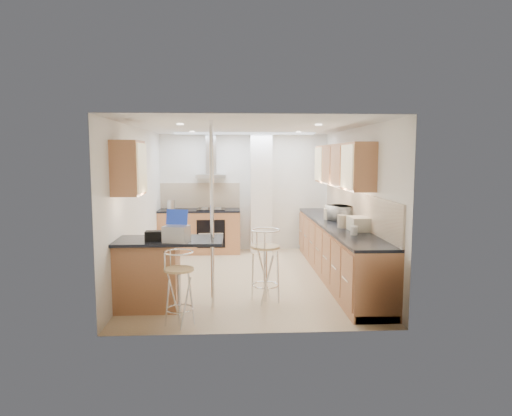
{
  "coord_description": "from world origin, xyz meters",
  "views": [
    {
      "loc": [
        -0.26,
        -7.46,
        2.04
      ],
      "look_at": [
        0.14,
        0.2,
        1.16
      ],
      "focal_mm": 32.0,
      "sensor_mm": 36.0,
      "label": 1
    }
  ],
  "objects": [
    {
      "name": "ground",
      "position": [
        0.0,
        0.0,
        0.0
      ],
      "size": [
        4.8,
        4.8,
        0.0
      ],
      "primitive_type": "plane",
      "color": "#CEB789",
      "rests_on": "ground"
    },
    {
      "name": "jar_b",
      "position": [
        1.6,
        1.36,
        1.0
      ],
      "size": [
        0.12,
        0.12,
        0.15
      ],
      "primitive_type": "cylinder",
      "rotation": [
        0.0,
        0.0,
        -0.06
      ],
      "color": "beige",
      "rests_on": "right_counter"
    },
    {
      "name": "back_counter",
      "position": [
        -0.95,
        2.1,
        0.46
      ],
      "size": [
        1.7,
        0.63,
        0.92
      ],
      "color": "#C67C4F",
      "rests_on": "ground"
    },
    {
      "name": "jar_d",
      "position": [
        1.47,
        -1.14,
        0.98
      ],
      "size": [
        0.13,
        0.13,
        0.13
      ],
      "primitive_type": "cylinder",
      "rotation": [
        0.0,
        0.0,
        -0.33
      ],
      "color": "silver",
      "rests_on": "right_counter"
    },
    {
      "name": "room_shell",
      "position": [
        0.32,
        0.38,
        1.54
      ],
      "size": [
        3.64,
        4.84,
        2.51
      ],
      "color": "white",
      "rests_on": "ground"
    },
    {
      "name": "jar_a",
      "position": [
        1.41,
        0.44,
        1.02
      ],
      "size": [
        0.14,
        0.14,
        0.2
      ],
      "primitive_type": "cylinder",
      "rotation": [
        0.0,
        0.0,
        -0.16
      ],
      "color": "beige",
      "rests_on": "right_counter"
    },
    {
      "name": "bag",
      "position": [
        -1.28,
        -1.53,
        1.0
      ],
      "size": [
        0.23,
        0.17,
        0.12
      ],
      "primitive_type": "cube",
      "rotation": [
        0.0,
        0.0,
        0.04
      ],
      "color": "black",
      "rests_on": "peninsula"
    },
    {
      "name": "laptop",
      "position": [
        -0.98,
        -1.66,
        1.05
      ],
      "size": [
        0.36,
        0.3,
        0.21
      ],
      "primitive_type": "cube",
      "rotation": [
        0.0,
        0.0,
        -0.27
      ],
      "color": "#AAAEB2",
      "rests_on": "peninsula"
    },
    {
      "name": "jar_c",
      "position": [
        1.45,
        -0.49,
        1.02
      ],
      "size": [
        0.16,
        0.16,
        0.2
      ],
      "primitive_type": "cylinder",
      "rotation": [
        0.0,
        0.0,
        -0.19
      ],
      "color": "#B0A38C",
      "rests_on": "right_counter"
    },
    {
      "name": "kettle",
      "position": [
        -1.52,
        1.96,
        1.03
      ],
      "size": [
        0.16,
        0.16,
        0.22
      ],
      "primitive_type": "cylinder",
      "color": "silver",
      "rests_on": "back_counter"
    },
    {
      "name": "bar_stool_near",
      "position": [
        -0.9,
        -2.1,
        0.46
      ],
      "size": [
        0.45,
        0.45,
        0.92
      ],
      "primitive_type": null,
      "rotation": [
        0.0,
        0.0,
        -0.22
      ],
      "color": "tan",
      "rests_on": "ground"
    },
    {
      "name": "bar_stool_end",
      "position": [
        0.2,
        -1.24,
        0.52
      ],
      "size": [
        0.6,
        0.6,
        1.04
      ],
      "primitive_type": null,
      "rotation": [
        0.0,
        0.0,
        0.84
      ],
      "color": "tan",
      "rests_on": "ground"
    },
    {
      "name": "peninsula",
      "position": [
        -1.12,
        -1.45,
        0.48
      ],
      "size": [
        1.47,
        0.72,
        0.94
      ],
      "color": "#C67C4F",
      "rests_on": "ground"
    },
    {
      "name": "bread_bin",
      "position": [
        1.66,
        -0.77,
        1.02
      ],
      "size": [
        0.32,
        0.4,
        0.21
      ],
      "primitive_type": "cube",
      "rotation": [
        0.0,
        0.0,
        0.04
      ],
      "color": "beige",
      "rests_on": "right_counter"
    },
    {
      "name": "microwave",
      "position": [
        1.62,
        0.28,
        1.05
      ],
      "size": [
        0.49,
        0.57,
        0.26
      ],
      "primitive_type": "imported",
      "rotation": [
        0.0,
        0.0,
        2.0
      ],
      "color": "silver",
      "rests_on": "right_counter"
    },
    {
      "name": "right_counter",
      "position": [
        1.5,
        0.0,
        0.46
      ],
      "size": [
        0.63,
        4.4,
        0.92
      ],
      "color": "#C67C4F",
      "rests_on": "ground"
    }
  ]
}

